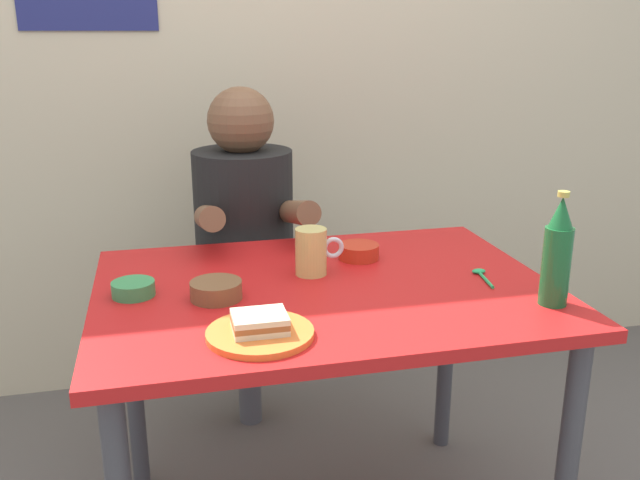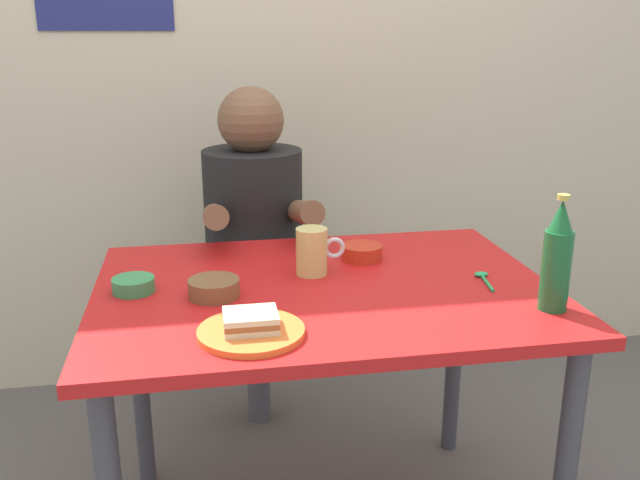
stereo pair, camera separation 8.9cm
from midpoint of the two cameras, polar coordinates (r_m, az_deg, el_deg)
The scene contains 12 objects.
wall_back at distance 2.58m, azimuth -3.09°, elevation 16.42°, with size 4.40×0.09×2.60m.
dining_table at distance 1.69m, azimuth 1.82°, elevation -6.77°, with size 1.10×0.80×0.74m.
stool at distance 2.37m, azimuth -4.22°, elevation -7.45°, with size 0.34×0.34×0.45m.
person_seated at distance 2.22m, azimuth -4.42°, elevation 2.27°, with size 0.33×0.56×0.72m.
plate_orange at distance 1.40m, azimuth -3.97°, elevation -7.73°, with size 0.22×0.22×0.01m, color orange.
sandwich at distance 1.39m, azimuth -3.99°, elevation -6.79°, with size 0.11×0.09×0.04m.
beer_mug at distance 1.71m, azimuth 0.87°, elevation -0.96°, with size 0.13×0.08×0.12m.
beer_bottle at distance 1.58m, azimuth 20.81°, elevation -1.47°, with size 0.06×0.06×0.26m.
dip_bowl_green at distance 1.66m, azimuth -13.90°, elevation -3.64°, with size 0.10×0.10×0.03m.
sauce_bowl_chili at distance 1.84m, azimuth 4.93°, elevation -0.98°, with size 0.11×0.11×0.04m.
condiment_bowl_brown at distance 1.59m, azimuth -7.31°, elevation -3.96°, with size 0.12×0.12×0.04m.
spoon at distance 1.75m, azimuth 14.99°, elevation -3.08°, with size 0.04×0.12×0.01m.
Camera 2 is at (-0.28, -1.52, 1.33)m, focal length 38.15 mm.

